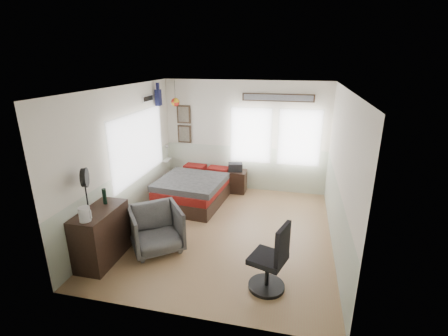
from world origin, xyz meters
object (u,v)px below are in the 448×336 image
at_px(armchair, 156,229).
at_px(task_chair, 271,264).
at_px(nightstand, 235,181).
at_px(bed, 195,189).
at_px(dresser, 102,235).

xyz_separation_m(armchair, task_chair, (2.03, -0.62, 0.04)).
distance_m(armchair, nightstand, 2.97).
xyz_separation_m(bed, nightstand, (0.81, 0.78, -0.03)).
bearing_deg(task_chair, dresser, -164.20).
bearing_deg(nightstand, armchair, -106.46).
distance_m(dresser, task_chair, 2.76).
distance_m(dresser, nightstand, 3.69).
xyz_separation_m(bed, dresser, (-0.75, -2.57, 0.15)).
height_order(armchair, task_chair, task_chair).
relative_size(armchair, nightstand, 1.58).
relative_size(bed, armchair, 2.38).
xyz_separation_m(bed, task_chair, (2.01, -2.69, 0.13)).
xyz_separation_m(dresser, task_chair, (2.76, -0.12, -0.02)).
relative_size(bed, dresser, 2.03).
distance_m(bed, armchair, 2.07).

